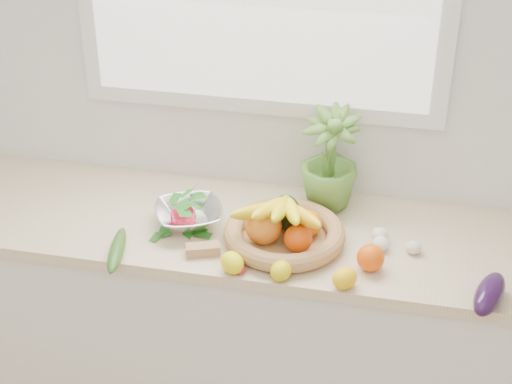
% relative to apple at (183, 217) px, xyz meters
% --- Properties ---
extents(back_wall, '(4.50, 0.02, 2.70)m').
position_rel_apple_xyz_m(back_wall, '(0.20, 0.36, 0.41)').
color(back_wall, white).
rests_on(back_wall, ground).
extents(counter_cabinet, '(2.20, 0.58, 0.86)m').
position_rel_apple_xyz_m(counter_cabinet, '(0.20, 0.06, -0.51)').
color(counter_cabinet, silver).
rests_on(counter_cabinet, ground).
extents(countertop, '(2.24, 0.62, 0.04)m').
position_rel_apple_xyz_m(countertop, '(0.20, 0.06, -0.06)').
color(countertop, beige).
rests_on(countertop, counter_cabinet).
extents(orange_loose, '(0.10, 0.10, 0.09)m').
position_rel_apple_xyz_m(orange_loose, '(0.65, -0.11, -0.00)').
color(orange_loose, '#F05207').
rests_on(orange_loose, countertop).
extents(lemon_a, '(0.08, 0.09, 0.06)m').
position_rel_apple_xyz_m(lemon_a, '(0.38, -0.22, -0.01)').
color(lemon_a, yellow).
rests_on(lemon_a, countertop).
extents(lemon_b, '(0.11, 0.11, 0.07)m').
position_rel_apple_xyz_m(lemon_b, '(0.58, -0.22, -0.01)').
color(lemon_b, yellow).
rests_on(lemon_b, countertop).
extents(lemon_c, '(0.11, 0.11, 0.07)m').
position_rel_apple_xyz_m(lemon_c, '(0.22, -0.21, -0.01)').
color(lemon_c, '#FCEA0D').
rests_on(lemon_c, countertop).
extents(apple, '(0.11, 0.11, 0.09)m').
position_rel_apple_xyz_m(apple, '(0.00, 0.00, 0.00)').
color(apple, red).
rests_on(apple, countertop).
extents(ginger, '(0.12, 0.08, 0.04)m').
position_rel_apple_xyz_m(ginger, '(0.11, -0.14, -0.03)').
color(ginger, tan).
rests_on(ginger, countertop).
extents(garlic_a, '(0.06, 0.06, 0.04)m').
position_rel_apple_xyz_m(garlic_a, '(0.78, 0.01, -0.02)').
color(garlic_a, silver).
rests_on(garlic_a, countertop).
extents(garlic_b, '(0.06, 0.06, 0.05)m').
position_rel_apple_xyz_m(garlic_b, '(0.67, 0.06, -0.02)').
color(garlic_b, white).
rests_on(garlic_b, countertop).
extents(garlic_c, '(0.06, 0.06, 0.05)m').
position_rel_apple_xyz_m(garlic_c, '(0.68, 0.01, -0.02)').
color(garlic_c, white).
rests_on(garlic_c, countertop).
extents(eggplant, '(0.14, 0.22, 0.08)m').
position_rel_apple_xyz_m(eggplant, '(1.01, -0.22, -0.00)').
color(eggplant, '#270E35').
rests_on(eggplant, countertop).
extents(cucumber, '(0.10, 0.26, 0.05)m').
position_rel_apple_xyz_m(cucumber, '(-0.16, -0.21, -0.02)').
color(cucumber, '#2B5619').
rests_on(cucumber, countertop).
extents(radish, '(0.04, 0.04, 0.03)m').
position_rel_apple_xyz_m(radish, '(0.25, -0.22, -0.03)').
color(radish, red).
rests_on(radish, countertop).
extents(potted_herb, '(0.23, 0.23, 0.37)m').
position_rel_apple_xyz_m(potted_herb, '(0.47, 0.25, 0.15)').
color(potted_herb, '#568831').
rests_on(potted_herb, countertop).
extents(fruit_basket, '(0.41, 0.41, 0.20)m').
position_rel_apple_xyz_m(fruit_basket, '(0.35, -0.01, 0.01)').
color(fruit_basket, tan).
rests_on(fruit_basket, countertop).
extents(colander_with_spinach, '(0.31, 0.31, 0.12)m').
position_rel_apple_xyz_m(colander_with_spinach, '(0.02, 0.01, 0.02)').
color(colander_with_spinach, silver).
rests_on(colander_with_spinach, countertop).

